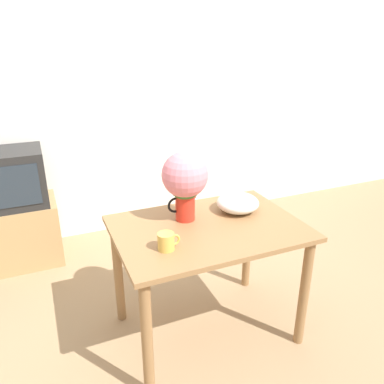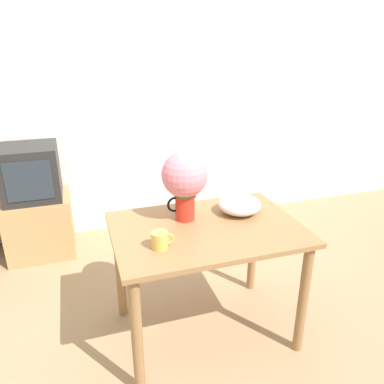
% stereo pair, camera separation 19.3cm
% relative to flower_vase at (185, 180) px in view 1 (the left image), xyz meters
% --- Properties ---
extents(ground_plane, '(12.00, 12.00, 0.00)m').
position_rel_flower_vase_xyz_m(ground_plane, '(-0.11, -0.06, -1.03)').
color(ground_plane, '#9E7F5B').
extents(wall_back, '(8.00, 0.05, 2.60)m').
position_rel_flower_vase_xyz_m(wall_back, '(-0.11, 1.58, 0.27)').
color(wall_back, silver).
rests_on(wall_back, ground_plane).
extents(table, '(1.11, 0.78, 0.77)m').
position_rel_flower_vase_xyz_m(table, '(0.09, -0.14, -0.39)').
color(table, olive).
rests_on(table, ground_plane).
extents(flower_vase, '(0.28, 0.28, 0.43)m').
position_rel_flower_vase_xyz_m(flower_vase, '(0.00, 0.00, 0.00)').
color(flower_vase, red).
rests_on(flower_vase, table).
extents(coffee_mug, '(0.12, 0.09, 0.09)m').
position_rel_flower_vase_xyz_m(coffee_mug, '(-0.23, -0.30, -0.21)').
color(coffee_mug, gold).
rests_on(coffee_mug, table).
extents(white_bowl, '(0.27, 0.27, 0.11)m').
position_rel_flower_vase_xyz_m(white_bowl, '(0.36, -0.02, -0.20)').
color(white_bowl, silver).
rests_on(white_bowl, table).
extents(tv_stand, '(0.55, 0.47, 0.54)m').
position_rel_flower_vase_xyz_m(tv_stand, '(-0.98, 1.25, -0.76)').
color(tv_stand, tan).
rests_on(tv_stand, ground_plane).
extents(tv_set, '(0.45, 0.46, 0.46)m').
position_rel_flower_vase_xyz_m(tv_set, '(-0.98, 1.25, -0.26)').
color(tv_set, black).
rests_on(tv_set, tv_stand).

